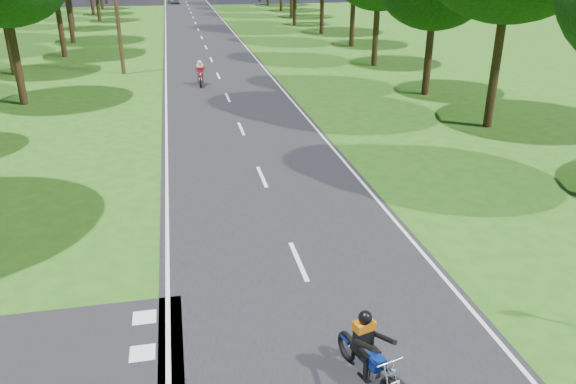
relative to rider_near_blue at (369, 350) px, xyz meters
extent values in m
plane|color=#235313|center=(-0.31, 2.53, -0.73)|extent=(160.00, 160.00, 0.00)
cube|color=black|center=(-0.31, 52.53, -0.72)|extent=(7.00, 140.00, 0.02)
cube|color=silver|center=(-0.31, 4.53, -0.71)|extent=(0.12, 2.00, 0.01)
cube|color=silver|center=(-0.31, 10.53, -0.71)|extent=(0.12, 2.00, 0.01)
cube|color=silver|center=(-0.31, 16.53, -0.71)|extent=(0.12, 2.00, 0.01)
cube|color=silver|center=(-0.31, 22.53, -0.71)|extent=(0.12, 2.00, 0.01)
cube|color=silver|center=(-0.31, 28.53, -0.71)|extent=(0.12, 2.00, 0.01)
cube|color=silver|center=(-0.31, 34.53, -0.71)|extent=(0.12, 2.00, 0.01)
cube|color=silver|center=(-0.31, 40.53, -0.71)|extent=(0.12, 2.00, 0.01)
cube|color=silver|center=(-0.31, 46.53, -0.71)|extent=(0.12, 2.00, 0.01)
cube|color=silver|center=(-0.31, 52.53, -0.71)|extent=(0.12, 2.00, 0.01)
cube|color=silver|center=(-0.31, 58.53, -0.71)|extent=(0.12, 2.00, 0.01)
cube|color=silver|center=(-0.31, 64.53, -0.71)|extent=(0.12, 2.00, 0.01)
cube|color=silver|center=(-0.31, 70.53, -0.71)|extent=(0.12, 2.00, 0.01)
cube|color=silver|center=(-0.31, 76.53, -0.71)|extent=(0.12, 2.00, 0.01)
cube|color=silver|center=(-0.31, 82.53, -0.71)|extent=(0.12, 2.00, 0.01)
cube|color=silver|center=(-0.31, 88.53, -0.71)|extent=(0.12, 2.00, 0.01)
cube|color=silver|center=(-3.61, 52.53, -0.71)|extent=(0.10, 140.00, 0.01)
cube|color=silver|center=(2.99, 52.53, -0.71)|extent=(0.10, 140.00, 0.01)
cube|color=silver|center=(-4.11, 1.63, -0.71)|extent=(0.50, 0.50, 0.01)
cube|color=silver|center=(-4.11, 2.83, -0.71)|extent=(0.50, 0.50, 0.01)
cylinder|color=black|center=(-10.88, 23.29, 1.23)|extent=(0.40, 0.40, 3.91)
cylinder|color=black|center=(-13.24, 31.71, 1.16)|extent=(0.40, 0.40, 3.79)
cylinder|color=black|center=(-11.13, 38.13, 1.43)|extent=(0.40, 0.40, 4.32)
cylinder|color=black|center=(-11.56, 45.62, 1.47)|extent=(0.40, 0.40, 4.40)
cylinder|color=black|center=(-12.92, 55.31, 0.87)|extent=(0.40, 0.40, 3.20)
cylinder|color=black|center=(-11.06, 62.68, 0.88)|extent=(0.40, 0.40, 3.22)
cylinder|color=black|center=(-12.60, 70.44, 1.07)|extent=(0.40, 0.40, 3.61)
cylinder|color=black|center=(10.76, 14.73, 1.55)|extent=(0.40, 0.40, 4.56)
cylinder|color=black|center=(10.62, 21.22, 1.02)|extent=(0.40, 0.40, 3.49)
cylinder|color=black|center=(10.76, 30.11, 1.11)|extent=(0.40, 0.40, 3.69)
cylinder|color=black|center=(11.86, 38.94, 1.14)|extent=(0.40, 0.40, 3.74)
cylinder|color=black|center=(11.41, 47.25, 1.59)|extent=(0.40, 0.40, 4.64)
cylinder|color=black|center=(10.24, 54.45, 0.72)|extent=(0.40, 0.40, 2.91)
cylinder|color=black|center=(11.46, 61.92, 1.21)|extent=(0.40, 0.40, 3.88)
cylinder|color=#382616|center=(-6.31, 30.53, 3.27)|extent=(0.26, 0.26, 8.00)
camera|label=1|loc=(-3.05, -7.70, 6.57)|focal=35.00mm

